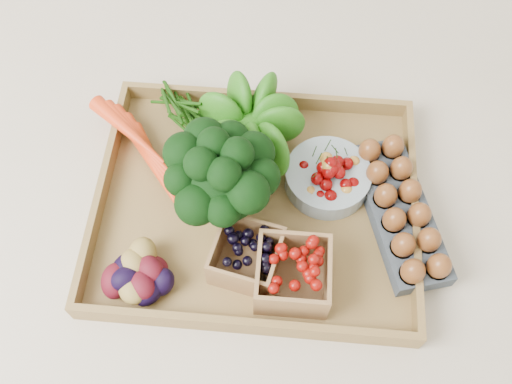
# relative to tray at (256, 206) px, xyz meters

# --- Properties ---
(ground) EXTENTS (4.00, 4.00, 0.00)m
(ground) POSITION_rel_tray_xyz_m (0.00, 0.00, -0.01)
(ground) COLOR beige
(ground) RESTS_ON ground
(tray) EXTENTS (0.55, 0.45, 0.01)m
(tray) POSITION_rel_tray_xyz_m (0.00, 0.00, 0.00)
(tray) COLOR olive
(tray) RESTS_ON ground
(carrots) EXTENTS (0.21, 0.15, 0.05)m
(carrots) POSITION_rel_tray_xyz_m (-0.20, 0.08, 0.03)
(carrots) COLOR red
(carrots) RESTS_ON tray
(lettuce) EXTENTS (0.14, 0.14, 0.14)m
(lettuce) POSITION_rel_tray_xyz_m (-0.02, 0.12, 0.08)
(lettuce) COLOR #1F540D
(lettuce) RESTS_ON tray
(broccoli) EXTENTS (0.18, 0.18, 0.14)m
(broccoli) POSITION_rel_tray_xyz_m (-0.05, -0.02, 0.08)
(broccoli) COLOR black
(broccoli) RESTS_ON tray
(cherry_bowl) EXTENTS (0.15, 0.15, 0.04)m
(cherry_bowl) POSITION_rel_tray_xyz_m (0.12, 0.05, 0.03)
(cherry_bowl) COLOR #8C9EA5
(cherry_bowl) RESTS_ON tray
(egg_carton) EXTENTS (0.17, 0.29, 0.03)m
(egg_carton) POSITION_rel_tray_xyz_m (0.25, -0.00, 0.02)
(egg_carton) COLOR #3C444D
(egg_carton) RESTS_ON tray
(potatoes) EXTENTS (0.13, 0.13, 0.07)m
(potatoes) POSITION_rel_tray_xyz_m (-0.17, -0.16, 0.04)
(potatoes) COLOR #430A14
(potatoes) RESTS_ON tray
(punnet_blackberry) EXTENTS (0.12, 0.12, 0.07)m
(punnet_blackberry) POSITION_rel_tray_xyz_m (-0.01, -0.11, 0.04)
(punnet_blackberry) COLOR black
(punnet_blackberry) RESTS_ON tray
(punnet_raspberry) EXTENTS (0.12, 0.12, 0.08)m
(punnet_raspberry) POSITION_rel_tray_xyz_m (0.07, -0.14, 0.05)
(punnet_raspberry) COLOR #710905
(punnet_raspberry) RESTS_ON tray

